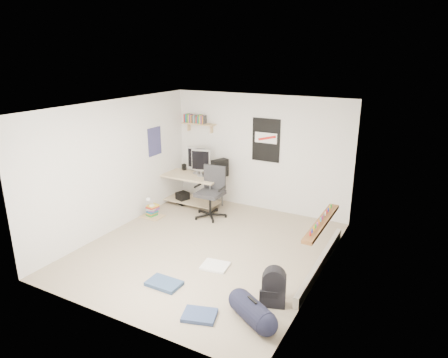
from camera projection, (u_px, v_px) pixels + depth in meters
The scene contains 26 objects.
floor at pixel (207, 249), 7.07m from camera, with size 4.00×4.50×0.01m, color gray.
ceiling at pixel (205, 106), 6.31m from camera, with size 4.00×4.50×0.01m, color white.
back_wall at pixel (259, 153), 8.58m from camera, with size 4.00×0.01×2.50m, color silver.
left_wall at pixel (115, 166), 7.60m from camera, with size 0.01×4.50×2.50m, color silver.
right_wall at pixel (324, 202), 5.79m from camera, with size 0.01×4.50×2.50m, color silver.
desk at pixel (190, 189), 9.01m from camera, with size 1.50×0.65×0.68m, color #CCAA8D.
monitor_left at pixel (197, 164), 8.95m from camera, with size 0.43×0.11×0.48m, color #97969B.
monitor_right at pixel (201, 166), 8.77m from camera, with size 0.43×0.11×0.47m, color #B9BABE.
pc_tower at pixel (220, 168), 8.79m from camera, with size 0.18×0.37×0.39m, color black.
keyboard at pixel (195, 173), 9.11m from camera, with size 0.41×0.14×0.02m, color black.
speaker_left at pixel (184, 168), 9.25m from camera, with size 0.08×0.08×0.16m, color black.
speaker_right at pixel (206, 173), 8.85m from camera, with size 0.08×0.08×0.17m, color black.
office_chair at pixel (210, 195), 8.29m from camera, with size 0.71×0.71×1.08m, color #27272A.
wall_shelf at pixel (199, 124), 8.98m from camera, with size 0.80×0.22×0.24m, color tan.
poster_back_wall at pixel (266, 140), 8.40m from camera, with size 0.62×0.03×0.92m, color black.
poster_left_wall at pixel (155, 141), 8.52m from camera, with size 0.02×0.42×0.60m, color navy.
window at pixel (327, 183), 6.00m from camera, with size 0.10×1.50×1.26m, color brown.
baseboard_heater at pixel (321, 263), 6.41m from camera, with size 0.08×2.50×0.18m, color #B7B2A8.
backpack at pixel (274, 290), 5.48m from camera, with size 0.33×0.26×0.44m, color black.
duffel_bag at pixel (252, 312), 5.12m from camera, with size 0.31×0.31×0.60m, color black.
tshirt at pixel (215, 266), 6.46m from camera, with size 0.42×0.36×0.04m, color silver.
jeans_a at pixel (164, 283), 5.95m from camera, with size 0.51×0.33×0.06m, color navy.
jeans_b at pixel (200, 315), 5.24m from camera, with size 0.44×0.33×0.05m, color navy.
book_stack at pixel (152, 210), 8.40m from camera, with size 0.40×0.33×0.27m, color brown.
desk_lamp at pixel (152, 200), 8.30m from camera, with size 0.11×0.18×0.18m, color silver.
subwoofer at pixel (183, 198), 9.11m from camera, with size 0.24×0.24×0.27m, color black.
Camera 1 is at (3.29, -5.46, 3.33)m, focal length 32.00 mm.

